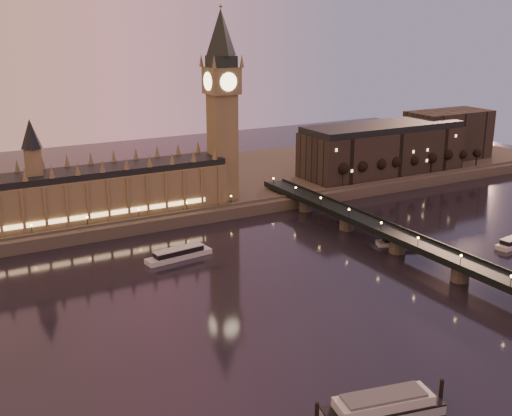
% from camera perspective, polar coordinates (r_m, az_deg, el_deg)
% --- Properties ---
extents(ground, '(700.00, 700.00, 0.00)m').
position_cam_1_polar(ground, '(237.50, -1.58, -9.16)').
color(ground, black).
rests_on(ground, ground).
extents(far_embankment, '(560.00, 130.00, 6.00)m').
position_cam_1_polar(far_embankment, '(390.54, -8.94, 1.50)').
color(far_embankment, '#423D35').
rests_on(far_embankment, ground).
extents(palace_of_westminster, '(180.00, 26.62, 52.00)m').
position_cam_1_polar(palace_of_westminster, '(326.66, -17.92, 1.32)').
color(palace_of_westminster, brown).
rests_on(palace_of_westminster, ground).
extents(big_ben, '(17.68, 17.68, 104.00)m').
position_cam_1_polar(big_ben, '(348.55, -3.06, 10.09)').
color(big_ben, brown).
rests_on(big_ben, ground).
extents(westminster_bridge, '(13.20, 260.00, 15.30)m').
position_cam_1_polar(westminster_bridge, '(285.93, 14.94, -3.97)').
color(westminster_bridge, black).
rests_on(westminster_bridge, ground).
extents(city_block, '(155.00, 45.00, 34.00)m').
position_cam_1_polar(city_block, '(442.32, 13.12, 5.59)').
color(city_block, black).
rests_on(city_block, ground).
extents(bare_tree_0, '(6.22, 6.22, 12.64)m').
position_cam_1_polar(bare_tree_0, '(384.25, 7.60, 3.23)').
color(bare_tree_0, black).
rests_on(bare_tree_0, ground).
extents(bare_tree_1, '(6.22, 6.22, 12.64)m').
position_cam_1_polar(bare_tree_1, '(392.67, 9.26, 3.44)').
color(bare_tree_1, black).
rests_on(bare_tree_1, ground).
extents(bare_tree_2, '(6.22, 6.22, 12.64)m').
position_cam_1_polar(bare_tree_2, '(401.41, 10.84, 3.65)').
color(bare_tree_2, black).
rests_on(bare_tree_2, ground).
extents(bare_tree_3, '(6.22, 6.22, 12.64)m').
position_cam_1_polar(bare_tree_3, '(410.45, 12.36, 3.84)').
color(bare_tree_3, black).
rests_on(bare_tree_3, ground).
extents(bare_tree_4, '(6.22, 6.22, 12.64)m').
position_cam_1_polar(bare_tree_4, '(419.76, 13.81, 4.02)').
color(bare_tree_4, black).
rests_on(bare_tree_4, ground).
extents(bare_tree_5, '(6.22, 6.22, 12.64)m').
position_cam_1_polar(bare_tree_5, '(429.34, 15.20, 4.19)').
color(bare_tree_5, black).
rests_on(bare_tree_5, ground).
extents(bare_tree_6, '(6.22, 6.22, 12.64)m').
position_cam_1_polar(bare_tree_6, '(439.16, 16.53, 4.36)').
color(bare_tree_6, black).
rests_on(bare_tree_6, ground).
extents(bare_tree_7, '(6.22, 6.22, 12.64)m').
position_cam_1_polar(bare_tree_7, '(449.21, 17.80, 4.51)').
color(bare_tree_7, black).
rests_on(bare_tree_7, ground).
extents(bare_tree_8, '(6.22, 6.22, 12.64)m').
position_cam_1_polar(bare_tree_8, '(459.47, 19.02, 4.65)').
color(bare_tree_8, black).
rests_on(bare_tree_8, ground).
extents(cruise_boat_a, '(31.50, 10.28, 4.95)m').
position_cam_1_polar(cruise_boat_a, '(287.99, -6.88, -4.07)').
color(cruise_boat_a, silver).
rests_on(cruise_boat_a, ground).
extents(cruise_boat_b, '(23.87, 15.00, 4.34)m').
position_cam_1_polar(cruise_boat_b, '(310.68, 12.82, -2.87)').
color(cruise_boat_b, silver).
rests_on(cruise_boat_b, ground).
extents(moored_barge, '(37.72, 15.83, 7.05)m').
position_cam_1_polar(moored_barge, '(183.19, 11.24, -16.90)').
color(moored_barge, '#8FA1B6').
rests_on(moored_barge, ground).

